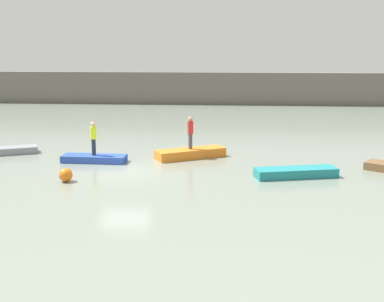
# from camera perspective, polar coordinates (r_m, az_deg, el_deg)

# --- Properties ---
(ground_plane) EXTENTS (120.00, 120.00, 0.00)m
(ground_plane) POSITION_cam_1_polar(r_m,az_deg,el_deg) (25.75, -7.48, -2.29)
(ground_plane) COLOR gray
(embankment_wall) EXTENTS (80.00, 1.20, 3.31)m
(embankment_wall) POSITION_cam_1_polar(r_m,az_deg,el_deg) (54.31, -1.19, 6.95)
(embankment_wall) COLOR #666056
(embankment_wall) RESTS_ON ground_plane
(rowboat_grey) EXTENTS (4.00, 2.56, 0.39)m
(rowboat_grey) POSITION_cam_1_polar(r_m,az_deg,el_deg) (31.42, -20.25, -0.00)
(rowboat_grey) COLOR gray
(rowboat_grey) RESTS_ON ground_plane
(rowboat_blue) EXTENTS (3.44, 1.18, 0.37)m
(rowboat_blue) POSITION_cam_1_polar(r_m,az_deg,el_deg) (28.08, -10.74, -0.83)
(rowboat_blue) COLOR #2B4CAD
(rowboat_blue) RESTS_ON ground_plane
(rowboat_orange) EXTENTS (3.96, 2.90, 0.50)m
(rowboat_orange) POSITION_cam_1_polar(r_m,az_deg,el_deg) (28.59, -0.18, -0.26)
(rowboat_orange) COLOR orange
(rowboat_orange) RESTS_ON ground_plane
(rowboat_teal) EXTENTS (4.04, 2.00, 0.44)m
(rowboat_teal) POSITION_cam_1_polar(r_m,az_deg,el_deg) (24.99, 11.37, -2.34)
(rowboat_teal) COLOR teal
(rowboat_teal) RESTS_ON ground_plane
(person_hiviz_shirt) EXTENTS (0.32, 0.32, 1.80)m
(person_hiviz_shirt) POSITION_cam_1_polar(r_m,az_deg,el_deg) (27.84, -10.83, 1.59)
(person_hiviz_shirt) COLOR #232838
(person_hiviz_shirt) RESTS_ON rowboat_blue
(person_red_shirt) EXTENTS (0.32, 0.32, 1.80)m
(person_red_shirt) POSITION_cam_1_polar(r_m,az_deg,el_deg) (28.35, -0.18, 2.23)
(person_red_shirt) COLOR #4C4C56
(person_red_shirt) RESTS_ON rowboat_orange
(mooring_buoy) EXTENTS (0.63, 0.63, 0.63)m
(mooring_buoy) POSITION_cam_1_polar(r_m,az_deg,el_deg) (24.34, -13.77, -2.58)
(mooring_buoy) COLOR orange
(mooring_buoy) RESTS_ON ground_plane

